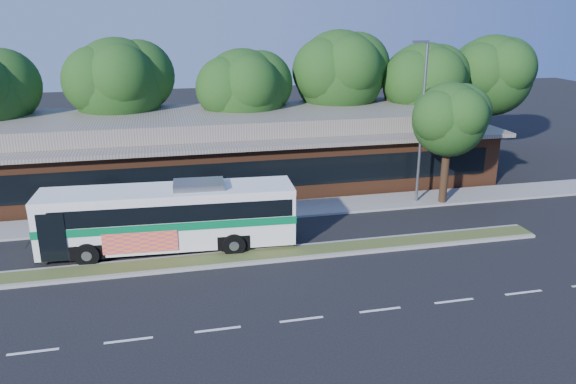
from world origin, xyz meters
name	(u,v)px	position (x,y,z in m)	size (l,w,h in m)	color
ground	(274,262)	(0.00, 0.00, 0.00)	(120.00, 120.00, 0.00)	black
median_strip	(271,255)	(0.00, 0.60, 0.07)	(26.00, 1.10, 0.15)	#3A4B1F
sidewalk	(250,212)	(0.00, 6.40, 0.06)	(44.00, 2.60, 0.12)	gray
plaza_building	(233,148)	(0.00, 12.99, 2.13)	(33.20, 11.20, 4.45)	#562E1B
lamp_post	(421,119)	(9.56, 6.00, 4.90)	(0.93, 0.18, 9.07)	slate
tree_bg_b	(124,82)	(-6.57, 16.14, 6.14)	(6.69, 6.00, 9.00)	black
tree_bg_c	(248,89)	(1.40, 15.13, 5.59)	(6.24, 5.60, 8.26)	black
tree_bg_d	(345,72)	(8.45, 16.15, 6.42)	(6.91, 6.20, 9.37)	black
tree_bg_e	(428,81)	(14.42, 15.14, 5.74)	(6.47, 5.80, 8.50)	black
tree_bg_f	(496,73)	(20.43, 16.14, 6.06)	(6.69, 6.00, 8.92)	black
transit_bus	(170,213)	(-4.33, 2.40, 1.78)	(11.52, 3.10, 3.20)	white
sidewalk_tree	(453,118)	(11.29, 5.64, 4.95)	(4.54, 4.07, 6.90)	black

